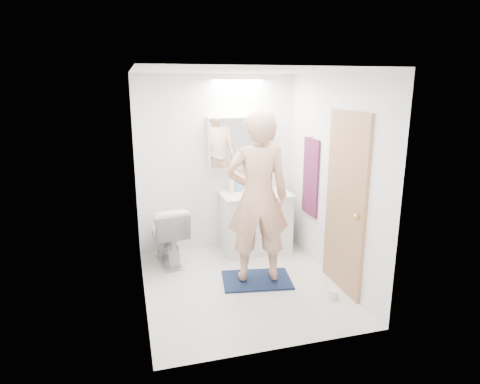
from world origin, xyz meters
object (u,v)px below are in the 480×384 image
object	(u,v)px
medicine_cabinet	(239,142)
toilet	(168,234)
soap_bottle_a	(231,185)
toothbrush_cup	(267,186)
toilet_paper_roll	(333,294)
soap_bottle_b	(238,185)
vanity_cabinet	(256,223)
person	(258,198)

from	to	relation	value
medicine_cabinet	toilet	bearing A→B (deg)	-162.81
toilet	soap_bottle_a	size ratio (longest dim) A/B	3.76
toothbrush_cup	toilet_paper_roll	distance (m)	1.90
soap_bottle_b	soap_bottle_a	bearing A→B (deg)	-164.39
vanity_cabinet	person	bearing A→B (deg)	-106.72
toothbrush_cup	toilet_paper_roll	size ratio (longest dim) A/B	0.95
vanity_cabinet	toilet	xyz separation A→B (m)	(-1.23, -0.11, -0.00)
vanity_cabinet	soap_bottle_a	bearing A→B (deg)	153.99
person	toothbrush_cup	xyz separation A→B (m)	(0.49, 1.08, -0.16)
toilet	toilet_paper_roll	xyz separation A→B (m)	(1.62, -1.43, -0.34)
toothbrush_cup	person	bearing A→B (deg)	-114.20
vanity_cabinet	soap_bottle_b	size ratio (longest dim) A/B	5.04
person	medicine_cabinet	bearing A→B (deg)	-85.90
vanity_cabinet	soap_bottle_b	world-z (taller)	soap_bottle_b
soap_bottle_a	toothbrush_cup	bearing A→B (deg)	1.11
medicine_cabinet	toilet_paper_roll	world-z (taller)	medicine_cabinet
person	toothbrush_cup	world-z (taller)	person
toothbrush_cup	toilet	bearing A→B (deg)	-169.16
medicine_cabinet	toilet	world-z (taller)	medicine_cabinet
soap_bottle_a	toilet_paper_roll	world-z (taller)	soap_bottle_a
vanity_cabinet	toothbrush_cup	xyz separation A→B (m)	(0.21, 0.16, 0.48)
toilet	person	bearing A→B (deg)	132.06
soap_bottle_a	toothbrush_cup	xyz separation A→B (m)	(0.52, 0.01, -0.06)
soap_bottle_a	toilet	bearing A→B (deg)	-163.92
soap_bottle_b	toilet_paper_roll	size ratio (longest dim) A/B	1.62
vanity_cabinet	toilet_paper_roll	bearing A→B (deg)	-75.82
soap_bottle_b	toilet_paper_roll	distance (m)	2.02
soap_bottle_b	toilet_paper_roll	bearing A→B (deg)	-71.11
vanity_cabinet	medicine_cabinet	bearing A→B (deg)	129.90
toilet_paper_roll	person	bearing A→B (deg)	137.13
vanity_cabinet	soap_bottle_a	distance (m)	0.63
person	toilet_paper_roll	distance (m)	1.34
medicine_cabinet	toothbrush_cup	world-z (taller)	medicine_cabinet
medicine_cabinet	toilet_paper_roll	distance (m)	2.35
medicine_cabinet	person	xyz separation A→B (m)	(-0.10, -1.13, -0.47)
medicine_cabinet	toothbrush_cup	bearing A→B (deg)	-7.39
toilet	soap_bottle_b	bearing A→B (deg)	-171.44
vanity_cabinet	toilet_paper_roll	xyz separation A→B (m)	(0.39, -1.54, -0.34)
soap_bottle_a	toothbrush_cup	distance (m)	0.52
toilet	soap_bottle_b	xyz separation A→B (m)	(1.03, 0.30, 0.52)
medicine_cabinet	soap_bottle_a	world-z (taller)	medicine_cabinet
soap_bottle_b	toothbrush_cup	bearing A→B (deg)	-2.80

